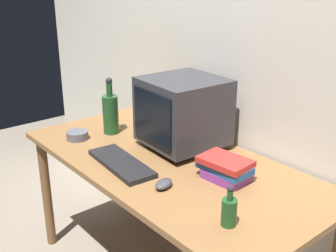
{
  "coord_description": "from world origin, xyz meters",
  "views": [
    {
      "loc": [
        1.44,
        -1.2,
        1.64
      ],
      "look_at": [
        0.0,
        0.0,
        0.93
      ],
      "focal_mm": 44.57,
      "sensor_mm": 36.0,
      "label": 1
    }
  ],
  "objects_px": {
    "computer_mouse": "(164,184)",
    "cd_spindle": "(77,135)",
    "bottle_short": "(229,211)",
    "book_stack": "(225,168)",
    "crt_monitor": "(183,112)",
    "keyboard": "(121,163)",
    "bottle_tall": "(111,113)"
  },
  "relations": [
    {
      "from": "crt_monitor",
      "to": "bottle_short",
      "type": "relative_size",
      "value": 2.54
    },
    {
      "from": "crt_monitor",
      "to": "computer_mouse",
      "type": "bearing_deg",
      "value": -51.81
    },
    {
      "from": "bottle_short",
      "to": "book_stack",
      "type": "xyz_separation_m",
      "value": [
        -0.26,
        0.26,
        -0.01
      ]
    },
    {
      "from": "bottle_tall",
      "to": "cd_spindle",
      "type": "relative_size",
      "value": 2.72
    },
    {
      "from": "crt_monitor",
      "to": "bottle_short",
      "type": "bearing_deg",
      "value": -28.57
    },
    {
      "from": "keyboard",
      "to": "bottle_tall",
      "type": "height_order",
      "value": "bottle_tall"
    },
    {
      "from": "bottle_short",
      "to": "book_stack",
      "type": "distance_m",
      "value": 0.36
    },
    {
      "from": "keyboard",
      "to": "bottle_tall",
      "type": "xyz_separation_m",
      "value": [
        -0.4,
        0.2,
        0.11
      ]
    },
    {
      "from": "computer_mouse",
      "to": "book_stack",
      "type": "relative_size",
      "value": 0.41
    },
    {
      "from": "computer_mouse",
      "to": "cd_spindle",
      "type": "bearing_deg",
      "value": 162.63
    },
    {
      "from": "keyboard",
      "to": "bottle_short",
      "type": "xyz_separation_m",
      "value": [
        0.67,
        0.02,
        0.05
      ]
    },
    {
      "from": "crt_monitor",
      "to": "bottle_tall",
      "type": "xyz_separation_m",
      "value": [
        -0.41,
        -0.18,
        -0.07
      ]
    },
    {
      "from": "crt_monitor",
      "to": "book_stack",
      "type": "xyz_separation_m",
      "value": [
        0.4,
        -0.1,
        -0.14
      ]
    },
    {
      "from": "keyboard",
      "to": "cd_spindle",
      "type": "distance_m",
      "value": 0.44
    },
    {
      "from": "cd_spindle",
      "to": "bottle_short",
      "type": "bearing_deg",
      "value": 1.16
    },
    {
      "from": "keyboard",
      "to": "cd_spindle",
      "type": "relative_size",
      "value": 3.5
    },
    {
      "from": "computer_mouse",
      "to": "cd_spindle",
      "type": "xyz_separation_m",
      "value": [
        -0.74,
        -0.02,
        0.0
      ]
    },
    {
      "from": "crt_monitor",
      "to": "keyboard",
      "type": "distance_m",
      "value": 0.42
    },
    {
      "from": "bottle_short",
      "to": "cd_spindle",
      "type": "height_order",
      "value": "bottle_short"
    },
    {
      "from": "book_stack",
      "to": "cd_spindle",
      "type": "height_order",
      "value": "book_stack"
    },
    {
      "from": "keyboard",
      "to": "computer_mouse",
      "type": "height_order",
      "value": "computer_mouse"
    },
    {
      "from": "crt_monitor",
      "to": "book_stack",
      "type": "relative_size",
      "value": 1.68
    },
    {
      "from": "crt_monitor",
      "to": "cd_spindle",
      "type": "distance_m",
      "value": 0.61
    },
    {
      "from": "computer_mouse",
      "to": "crt_monitor",
      "type": "bearing_deg",
      "value": 109.51
    },
    {
      "from": "keyboard",
      "to": "cd_spindle",
      "type": "xyz_separation_m",
      "value": [
        -0.44,
        0.0,
        0.01
      ]
    },
    {
      "from": "computer_mouse",
      "to": "bottle_short",
      "type": "bearing_deg",
      "value": -17.84
    },
    {
      "from": "bottle_short",
      "to": "bottle_tall",
      "type": "bearing_deg",
      "value": 170.71
    },
    {
      "from": "keyboard",
      "to": "bottle_tall",
      "type": "distance_m",
      "value": 0.46
    },
    {
      "from": "cd_spindle",
      "to": "crt_monitor",
      "type": "bearing_deg",
      "value": 39.89
    },
    {
      "from": "keyboard",
      "to": "book_stack",
      "type": "height_order",
      "value": "book_stack"
    },
    {
      "from": "computer_mouse",
      "to": "bottle_short",
      "type": "height_order",
      "value": "bottle_short"
    },
    {
      "from": "book_stack",
      "to": "cd_spindle",
      "type": "bearing_deg",
      "value": -161.96
    }
  ]
}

